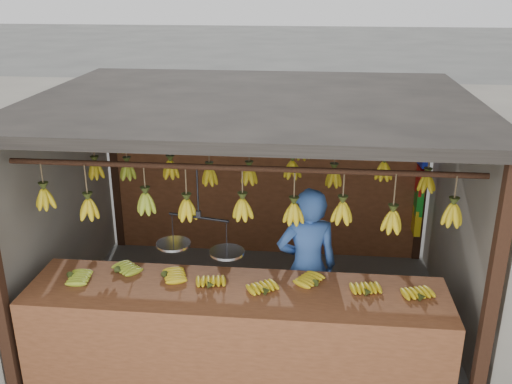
# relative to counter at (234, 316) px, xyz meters

# --- Properties ---
(ground) EXTENTS (80.00, 80.00, 0.00)m
(ground) POSITION_rel_counter_xyz_m (0.03, 1.23, -0.71)
(ground) COLOR #5B5B57
(stall) EXTENTS (4.30, 3.30, 2.40)m
(stall) POSITION_rel_counter_xyz_m (0.03, 1.56, 1.26)
(stall) COLOR black
(stall) RESTS_ON ground
(counter) EXTENTS (3.73, 0.85, 0.96)m
(counter) POSITION_rel_counter_xyz_m (0.00, 0.00, 0.00)
(counter) COLOR brown
(counter) RESTS_ON ground
(hanging_bananas) EXTENTS (3.63, 2.25, 0.39)m
(hanging_bananas) POSITION_rel_counter_xyz_m (0.03, 1.24, 0.90)
(hanging_bananas) COLOR gold
(hanging_bananas) RESTS_ON ground
(balance_scale) EXTENTS (0.80, 0.41, 0.77)m
(balance_scale) POSITION_rel_counter_xyz_m (-0.33, 0.23, 0.56)
(balance_scale) COLOR black
(balance_scale) RESTS_ON ground
(vendor) EXTENTS (0.67, 0.51, 1.65)m
(vendor) POSITION_rel_counter_xyz_m (0.61, 0.75, 0.11)
(vendor) COLOR #3359A5
(vendor) RESTS_ON ground
(bag_bundles) EXTENTS (0.08, 0.26, 1.24)m
(bag_bundles) POSITION_rel_counter_xyz_m (1.97, 2.58, 0.31)
(bag_bundles) COLOR #1426BF
(bag_bundles) RESTS_ON ground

